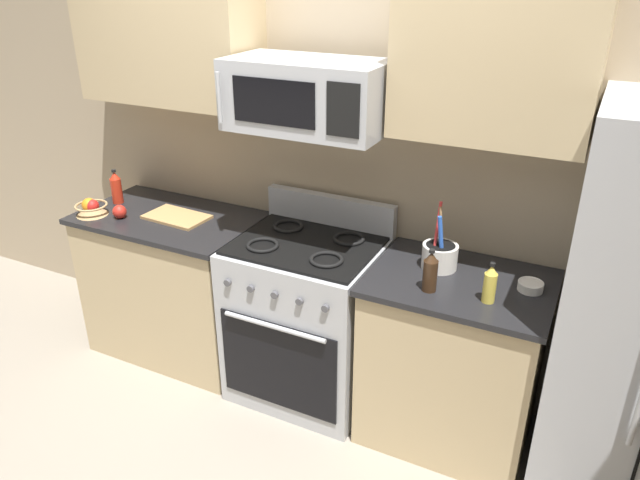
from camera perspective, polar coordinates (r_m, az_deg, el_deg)
The scene contains 16 objects.
ground_plane at distance 3.20m, azimuth -6.88°, elevation -20.16°, with size 16.00×16.00×0.00m, color gray.
wall_back at distance 3.30m, azimuth 1.79°, elevation 8.20°, with size 8.00×0.10×2.60m, color tan.
counter_left at distance 3.79m, azimuth -13.61°, elevation -4.05°, with size 1.05×0.64×0.91m.
range_oven at distance 3.33m, azimuth -1.23°, elevation -7.34°, with size 0.76×0.69×1.09m.
counter_right at distance 3.11m, azimuth 12.45°, elevation -11.05°, with size 0.85×0.64×0.91m.
microwave at distance 2.89m, azimuth -1.20°, elevation 13.62°, with size 0.76×0.44×0.33m.
upper_cabinets_left at distance 3.49m, azimuth -14.27°, elevation 17.84°, with size 1.04×0.34×0.64m.
upper_cabinets_right at distance 2.73m, azimuth 16.36°, elevation 15.70°, with size 0.84×0.34×0.64m.
utensil_crock at distance 2.93m, azimuth 11.34°, elevation -1.42°, with size 0.17×0.17×0.33m.
fruit_basket at distance 3.73m, azimuth -20.96°, elevation 2.86°, with size 0.19×0.19×0.10m.
apple_loose at distance 3.63m, azimuth -18.56°, elevation 2.58°, with size 0.08×0.08×0.08m, color red.
cutting_board at distance 3.55m, azimuth -13.49°, elevation 2.16°, with size 0.36×0.22×0.02m, color tan.
bottle_oil at distance 2.69m, azimuth 15.88°, elevation -4.07°, with size 0.06×0.06×0.19m.
bottle_hot_sauce at distance 3.85m, azimuth -18.84°, elevation 4.74°, with size 0.07×0.07×0.21m.
bottle_soy at distance 2.71m, azimuth 10.46°, elevation -3.01°, with size 0.07×0.07×0.20m.
prep_bowl at distance 2.86m, azimuth 19.42°, elevation -4.14°, with size 0.11×0.11×0.04m.
Camera 1 is at (1.31, -1.83, 2.27)m, focal length 33.59 mm.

